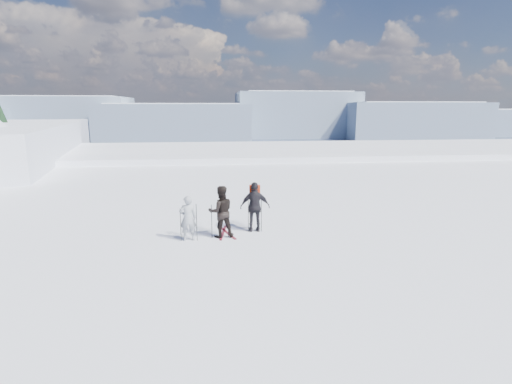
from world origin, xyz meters
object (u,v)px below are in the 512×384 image
(skier_pack, at_px, (255,207))
(skier_dark, at_px, (221,212))
(skis_loose, at_px, (225,232))
(skier_grey, at_px, (188,218))

(skier_pack, bearing_deg, skier_dark, 25.45)
(skier_pack, bearing_deg, skis_loose, 7.25)
(skier_grey, bearing_deg, skier_dark, -177.40)
(skier_pack, xyz_separation_m, skis_loose, (-1.11, -0.08, -0.91))
(skier_grey, distance_m, skier_pack, 2.51)
(skier_grey, xyz_separation_m, skier_dark, (1.13, 0.24, 0.13))
(skier_grey, relative_size, skis_loose, 0.93)
(skis_loose, bearing_deg, skier_dark, -108.80)
(skier_dark, distance_m, skis_loose, 1.02)
(skis_loose, bearing_deg, skier_pack, 3.99)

